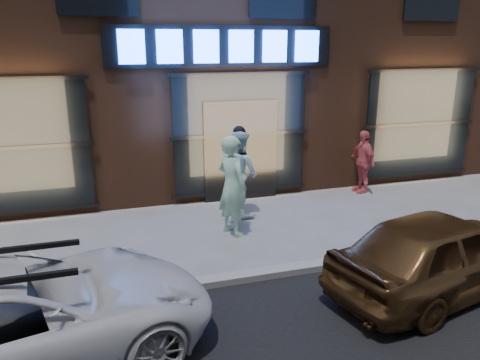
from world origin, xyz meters
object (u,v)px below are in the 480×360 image
at_px(gold_sedan, 442,252).
at_px(white_suv, 11,321).
at_px(passerby, 363,162).
at_px(man_bowtie, 232,186).
at_px(man_cap, 239,173).

bearing_deg(gold_sedan, white_suv, 78.18).
relative_size(passerby, gold_sedan, 0.42).
distance_m(man_bowtie, passerby, 4.26).
bearing_deg(passerby, gold_sedan, -20.37).
relative_size(passerby, white_suv, 0.34).
xyz_separation_m(man_bowtie, man_cap, (0.46, 1.02, -0.05)).
xyz_separation_m(man_bowtie, gold_sedan, (2.40, -3.10, -0.35)).
bearing_deg(gold_sedan, man_cap, 12.70).
height_order(passerby, white_suv, passerby).
height_order(man_cap, gold_sedan, man_cap).
height_order(passerby, gold_sedan, passerby).
bearing_deg(passerby, man_cap, -82.29).
bearing_deg(man_cap, passerby, -102.34).
bearing_deg(passerby, man_bowtie, -69.81).
bearing_deg(white_suv, passerby, -71.47).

